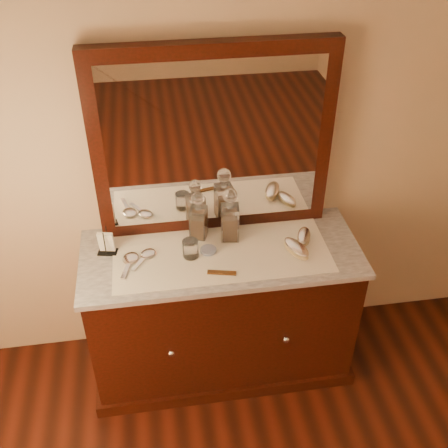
{
  "coord_description": "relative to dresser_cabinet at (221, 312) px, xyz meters",
  "views": [
    {
      "loc": [
        -0.31,
        -0.15,
        2.6
      ],
      "look_at": [
        0.0,
        1.85,
        1.1
      ],
      "focal_mm": 42.92,
      "sensor_mm": 36.0,
      "label": 1
    }
  ],
  "objects": [
    {
      "name": "knob_right",
      "position": [
        0.3,
        -0.28,
        0.04
      ],
      "size": [
        0.04,
        0.04,
        0.04
      ],
      "primitive_type": "sphere",
      "color": "silver",
      "rests_on": "dresser_cabinet"
    },
    {
      "name": "hand_mirror_inner",
      "position": [
        -0.38,
        0.01,
        0.45
      ],
      "size": [
        0.14,
        0.18,
        0.02
      ],
      "color": "silver",
      "rests_on": "lace_runner"
    },
    {
      "name": "brush_near",
      "position": [
        0.38,
        -0.07,
        0.47
      ],
      "size": [
        0.14,
        0.19,
        0.05
      ],
      "color": "tan",
      "rests_on": "lace_runner"
    },
    {
      "name": "mirror_frame",
      "position": [
        0.0,
        0.25,
        0.94
      ],
      "size": [
        1.2,
        0.08,
        1.0
      ],
      "primitive_type": "cube",
      "color": "black",
      "rests_on": "marble_top"
    },
    {
      "name": "decanter_right",
      "position": [
        0.06,
        0.11,
        0.56
      ],
      "size": [
        0.1,
        0.1,
        0.3
      ],
      "color": "brown",
      "rests_on": "lace_runner"
    },
    {
      "name": "decanter_left",
      "position": [
        -0.1,
        0.15,
        0.55
      ],
      "size": [
        0.11,
        0.11,
        0.27
      ],
      "color": "brown",
      "rests_on": "lace_runner"
    },
    {
      "name": "mirror_glass",
      "position": [
        0.0,
        0.21,
        0.94
      ],
      "size": [
        1.06,
        0.01,
        0.86
      ],
      "primitive_type": "cube",
      "color": "white",
      "rests_on": "marble_top"
    },
    {
      "name": "lace_runner",
      "position": [
        0.0,
        -0.02,
        0.44
      ],
      "size": [
        1.1,
        0.45,
        0.0
      ],
      "primitive_type": "cube",
      "color": "white",
      "rests_on": "marble_top"
    },
    {
      "name": "knob_left",
      "position": [
        -0.3,
        -0.28,
        0.04
      ],
      "size": [
        0.04,
        0.04,
        0.04
      ],
      "primitive_type": "sphere",
      "color": "silver",
      "rests_on": "dresser_cabinet"
    },
    {
      "name": "napkin_rack",
      "position": [
        -0.57,
        0.08,
        0.5
      ],
      "size": [
        0.11,
        0.08,
        0.15
      ],
      "color": "black",
      "rests_on": "marble_top"
    },
    {
      "name": "marble_top",
      "position": [
        0.0,
        0.0,
        0.42
      ],
      "size": [
        1.44,
        0.59,
        0.03
      ],
      "primitive_type": "cube",
      "color": "silver",
      "rests_on": "dresser_cabinet"
    },
    {
      "name": "pin_dish",
      "position": [
        -0.06,
        0.01,
        0.45
      ],
      "size": [
        0.1,
        0.1,
        0.01
      ],
      "primitive_type": "cylinder",
      "rotation": [
        0.0,
        0.0,
        -0.29
      ],
      "color": "white",
      "rests_on": "lace_runner"
    },
    {
      "name": "dresser_cabinet",
      "position": [
        0.0,
        0.0,
        0.0
      ],
      "size": [
        1.4,
        0.55,
        0.82
      ],
      "primitive_type": "cube",
      "color": "black",
      "rests_on": "floor"
    },
    {
      "name": "dresser_plinth",
      "position": [
        0.0,
        0.0,
        -0.37
      ],
      "size": [
        1.46,
        0.59,
        0.08
      ],
      "primitive_type": "cube",
      "color": "black",
      "rests_on": "floor"
    },
    {
      "name": "hand_mirror_outer",
      "position": [
        -0.46,
        -0.01,
        0.45
      ],
      "size": [
        0.1,
        0.21,
        0.02
      ],
      "color": "silver",
      "rests_on": "lace_runner"
    },
    {
      "name": "tumblers",
      "position": [
        -0.16,
        -0.01,
        0.49
      ],
      "size": [
        0.08,
        0.08,
        0.09
      ],
      "color": "white",
      "rests_on": "lace_runner"
    },
    {
      "name": "comb",
      "position": [
        -0.02,
        -0.17,
        0.45
      ],
      "size": [
        0.14,
        0.06,
        0.01
      ],
      "primitive_type": "cube",
      "rotation": [
        0.0,
        0.0,
        -0.23
      ],
      "color": "brown",
      "rests_on": "lace_runner"
    },
    {
      "name": "brush_far",
      "position": [
        0.44,
        0.03,
        0.46
      ],
      "size": [
        0.11,
        0.16,
        0.04
      ],
      "color": "tan",
      "rests_on": "lace_runner"
    }
  ]
}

